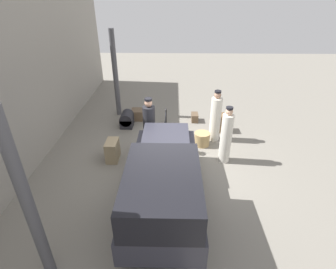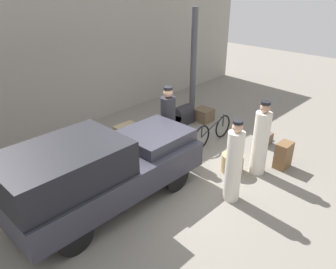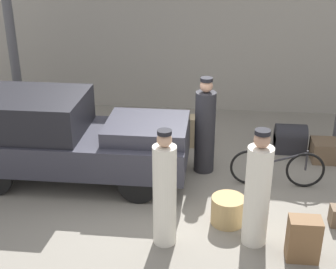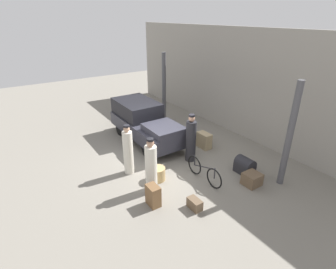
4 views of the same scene
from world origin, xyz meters
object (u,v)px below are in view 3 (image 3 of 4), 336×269
at_px(conductor_in_dark_uniform, 257,193).
at_px(suitcase_tan_flat, 303,239).
at_px(porter_lifting_near_truck, 205,129).
at_px(suitcase_small_leather, 324,151).
at_px(wicker_basket, 228,210).
at_px(suitcase_black_upright, 182,131).
at_px(truck, 63,134).
at_px(bicycle, 277,168).
at_px(trunk_barrel_dark, 290,139).
at_px(porter_carrying_trunk, 165,193).

height_order(conductor_in_dark_uniform, suitcase_tan_flat, conductor_in_dark_uniform).
bearing_deg(porter_lifting_near_truck, suitcase_small_leather, 15.90).
height_order(wicker_basket, suitcase_tan_flat, suitcase_tan_flat).
height_order(porter_lifting_near_truck, suitcase_black_upright, porter_lifting_near_truck).
bearing_deg(truck, conductor_in_dark_uniform, -26.02).
bearing_deg(suitcase_small_leather, suitcase_tan_flat, -106.02).
bearing_deg(bicycle, suitcase_small_leather, 47.16).
bearing_deg(trunk_barrel_dark, suitcase_black_upright, 177.97).
bearing_deg(suitcase_small_leather, truck, -166.03).
height_order(suitcase_black_upright, suitcase_small_leather, suitcase_black_upright).
height_order(bicycle, porter_carrying_trunk, porter_carrying_trunk).
xyz_separation_m(truck, suitcase_black_upright, (1.98, 1.61, -0.53)).
bearing_deg(suitcase_tan_flat, trunk_barrel_dark, 85.31).
xyz_separation_m(conductor_in_dark_uniform, porter_lifting_near_truck, (-0.79, 2.12, 0.02)).
relative_size(suitcase_black_upright, trunk_barrel_dark, 1.01).
height_order(truck, suitcase_tan_flat, truck).
height_order(porter_carrying_trunk, trunk_barrel_dark, porter_carrying_trunk).
bearing_deg(trunk_barrel_dark, suitcase_tan_flat, -94.69).
xyz_separation_m(conductor_in_dark_uniform, suitcase_black_upright, (-1.27, 3.20, -0.49)).
xyz_separation_m(bicycle, suitcase_small_leather, (1.03, 1.11, -0.14)).
distance_m(bicycle, porter_carrying_trunk, 2.56).
distance_m(porter_carrying_trunk, suitcase_black_upright, 3.37).
distance_m(truck, porter_carrying_trunk, 2.63).
xyz_separation_m(wicker_basket, porter_carrying_trunk, (-0.90, -0.57, 0.59)).
relative_size(porter_carrying_trunk, suitcase_black_upright, 2.80).
bearing_deg(truck, suitcase_tan_flat, -26.11).
relative_size(wicker_basket, trunk_barrel_dark, 0.82).
distance_m(wicker_basket, porter_carrying_trunk, 1.22).
bearing_deg(suitcase_black_upright, truck, -140.89).
relative_size(bicycle, suitcase_tan_flat, 2.56).
relative_size(truck, conductor_in_dark_uniform, 2.25).
bearing_deg(wicker_basket, bicycle, 54.99).
xyz_separation_m(suitcase_black_upright, trunk_barrel_dark, (2.18, -0.08, -0.04)).
bearing_deg(trunk_barrel_dark, porter_carrying_trunk, -123.84).
height_order(bicycle, conductor_in_dark_uniform, conductor_in_dark_uniform).
bearing_deg(suitcase_black_upright, porter_carrying_trunk, -89.97).
distance_m(porter_lifting_near_truck, trunk_barrel_dark, 2.05).
relative_size(bicycle, trunk_barrel_dark, 2.63).
distance_m(truck, trunk_barrel_dark, 4.47).
xyz_separation_m(wicker_basket, suitcase_small_leather, (1.89, 2.33, -0.02)).
xyz_separation_m(bicycle, wicker_basket, (-0.86, -1.23, -0.12)).
distance_m(conductor_in_dark_uniform, suitcase_tan_flat, 0.86).
xyz_separation_m(truck, conductor_in_dark_uniform, (3.25, -1.59, -0.03)).
bearing_deg(trunk_barrel_dark, porter_lifting_near_truck, -149.46).
bearing_deg(conductor_in_dark_uniform, bicycle, 73.66).
bearing_deg(wicker_basket, suitcase_black_upright, 108.10).
bearing_deg(porter_lifting_near_truck, bicycle, -19.47).
xyz_separation_m(wicker_basket, conductor_in_dark_uniform, (0.37, -0.44, 0.59)).
bearing_deg(wicker_basket, porter_lifting_near_truck, 104.03).
xyz_separation_m(suitcase_tan_flat, suitcase_small_leather, (0.89, 3.09, -0.12)).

